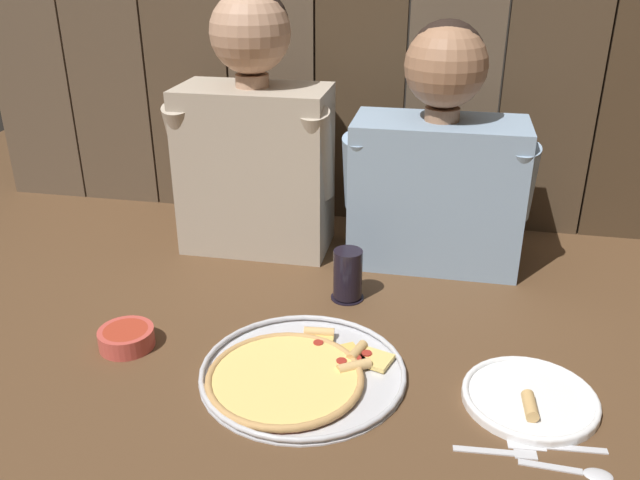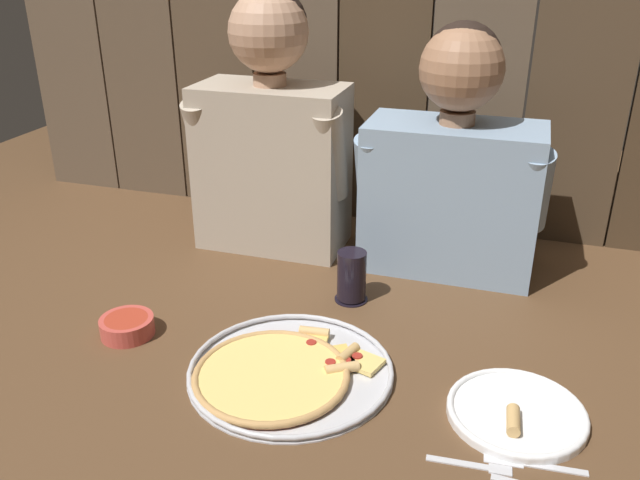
# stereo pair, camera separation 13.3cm
# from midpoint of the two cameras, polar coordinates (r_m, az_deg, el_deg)

# --- Properties ---
(ground_plane) EXTENTS (3.20, 3.20, 0.00)m
(ground_plane) POSITION_cam_midpoint_polar(r_m,az_deg,el_deg) (1.34, -3.92, -8.84)
(ground_plane) COLOR brown
(pizza_tray) EXTENTS (0.38, 0.38, 0.03)m
(pizza_tray) POSITION_cam_midpoint_polar(r_m,az_deg,el_deg) (1.24, -5.15, -11.53)
(pizza_tray) COLOR silver
(pizza_tray) RESTS_ON ground
(dinner_plate) EXTENTS (0.23, 0.23, 0.03)m
(dinner_plate) POSITION_cam_midpoint_polar(r_m,az_deg,el_deg) (1.21, 14.70, -13.20)
(dinner_plate) COLOR white
(dinner_plate) RESTS_ON ground
(drinking_glass) EXTENTS (0.07, 0.07, 0.12)m
(drinking_glass) POSITION_cam_midpoint_polar(r_m,az_deg,el_deg) (1.46, -0.20, -3.13)
(drinking_glass) COLOR black
(drinking_glass) RESTS_ON ground
(dipping_bowl) EXTENTS (0.11, 0.11, 0.04)m
(dipping_bowl) POSITION_cam_midpoint_polar(r_m,az_deg,el_deg) (1.38, -19.14, -8.03)
(dipping_bowl) COLOR #CC4C42
(dipping_bowl) RESTS_ON ground
(table_fork) EXTENTS (0.13, 0.02, 0.01)m
(table_fork) POSITION_cam_midpoint_polar(r_m,az_deg,el_deg) (1.11, 11.84, -17.64)
(table_fork) COLOR silver
(table_fork) RESTS_ON ground
(table_knife) EXTENTS (0.16, 0.03, 0.01)m
(table_knife) POSITION_cam_midpoint_polar(r_m,az_deg,el_deg) (1.14, 16.54, -16.93)
(table_knife) COLOR silver
(table_knife) RESTS_ON ground
(table_spoon) EXTENTS (0.14, 0.03, 0.01)m
(table_spoon) POSITION_cam_midpoint_polar(r_m,az_deg,el_deg) (1.10, 18.50, -18.58)
(table_spoon) COLOR silver
(table_spoon) RESTS_ON ground
(diner_left) EXTENTS (0.40, 0.21, 0.64)m
(diner_left) POSITION_cam_midpoint_polar(r_m,az_deg,el_deg) (1.65, -8.06, 9.15)
(diner_left) COLOR #B2A38E
(diner_left) RESTS_ON ground
(diner_right) EXTENTS (0.44, 0.21, 0.58)m
(diner_right) POSITION_cam_midpoint_polar(r_m,az_deg,el_deg) (1.57, 7.86, 6.90)
(diner_right) COLOR #849EB7
(diner_right) RESTS_ON ground
(wooden_backdrop_wall) EXTENTS (2.19, 0.03, 1.12)m
(wooden_backdrop_wall) POSITION_cam_midpoint_polar(r_m,az_deg,el_deg) (1.78, 1.40, 19.00)
(wooden_backdrop_wall) COLOR brown
(wooden_backdrop_wall) RESTS_ON ground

